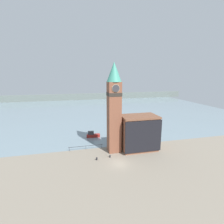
{
  "coord_description": "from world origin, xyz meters",
  "views": [
    {
      "loc": [
        -10.7,
        -36.28,
        20.73
      ],
      "look_at": [
        -0.43,
        5.44,
        11.43
      ],
      "focal_mm": 28.0,
      "sensor_mm": 36.0,
      "label": 1
    }
  ],
  "objects": [
    {
      "name": "far_shoreline",
      "position": [
        0.0,
        110.23,
        2.5
      ],
      "size": [
        180.0,
        3.0,
        5.0
      ],
      "color": "slate",
      "rests_on": "water"
    },
    {
      "name": "water",
      "position": [
        0.0,
        70.23,
        -0.0
      ],
      "size": [
        160.0,
        120.0,
        0.0
      ],
      "color": "gray",
      "rests_on": "ground_plane"
    },
    {
      "name": "ground_plane",
      "position": [
        0.0,
        0.0,
        0.0
      ],
      "size": [
        160.0,
        160.0,
        0.0
      ],
      "primitive_type": "plane",
      "color": "gray"
    },
    {
      "name": "pier_building",
      "position": [
        7.59,
        6.64,
        4.89
      ],
      "size": [
        10.09,
        6.55,
        9.73
      ],
      "color": "#935B42",
      "rests_on": "ground_plane"
    },
    {
      "name": "clock_tower",
      "position": [
        0.57,
        7.25,
        12.65
      ],
      "size": [
        3.79,
        3.79,
        23.82
      ],
      "color": "brown",
      "rests_on": "ground_plane"
    },
    {
      "name": "pier_railing",
      "position": [
        -6.89,
        9.98,
        0.94
      ],
      "size": [
        9.63,
        0.08,
        1.09
      ],
      "color": "#232328",
      "rests_on": "ground_plane"
    },
    {
      "name": "boat_near",
      "position": [
        -3.72,
        19.45,
        0.76
      ],
      "size": [
        4.52,
        1.81,
        2.08
      ],
      "rotation": [
        0.0,
        0.0,
        -0.08
      ],
      "color": "maroon",
      "rests_on": "water"
    },
    {
      "name": "mooring_bollard_near",
      "position": [
        -4.87,
        3.12,
        0.41
      ],
      "size": [
        0.36,
        0.36,
        0.76
      ],
      "color": "black",
      "rests_on": "ground_plane"
    },
    {
      "name": "mooring_bollard_far",
      "position": [
        -1.4,
        3.66,
        0.39
      ],
      "size": [
        0.33,
        0.33,
        0.73
      ],
      "color": "black",
      "rests_on": "ground_plane"
    }
  ]
}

